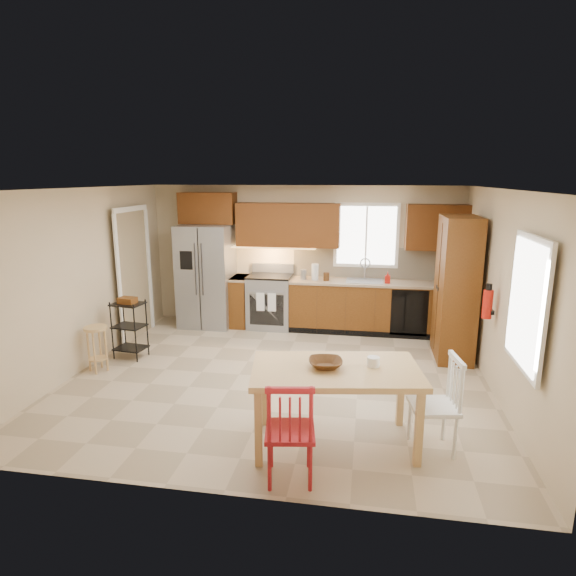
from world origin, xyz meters
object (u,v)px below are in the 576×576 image
(table_jar, at_px, (373,364))
(table_bowl, at_px, (326,368))
(dining_table, at_px, (335,407))
(chair_white, at_px, (433,404))
(chair_red, at_px, (290,429))
(bar_stool, at_px, (97,349))
(refrigerator, at_px, (206,276))
(pantry, at_px, (456,289))
(range_stove, at_px, (270,302))
(utility_cart, at_px, (130,329))
(fire_extinguisher, at_px, (487,304))
(soap_bottle, at_px, (388,278))

(table_jar, bearing_deg, table_bowl, -167.47)
(dining_table, relative_size, chair_white, 1.70)
(chair_red, relative_size, bar_stool, 1.50)
(refrigerator, relative_size, pantry, 0.87)
(chair_white, bearing_deg, table_bowl, 83.58)
(table_jar, height_order, bar_stool, table_jar)
(range_stove, height_order, table_bowl, range_stove)
(refrigerator, xyz_separation_m, table_jar, (2.93, -3.55, -0.07))
(table_jar, bearing_deg, chair_white, -5.09)
(chair_white, height_order, table_bowl, chair_white)
(dining_table, relative_size, chair_red, 1.70)
(dining_table, xyz_separation_m, table_jar, (0.36, 0.10, 0.44))
(refrigerator, distance_m, chair_red, 4.86)
(pantry, relative_size, utility_cart, 2.40)
(bar_stool, bearing_deg, range_stove, 71.59)
(range_stove, xyz_separation_m, chair_white, (2.37, -3.66, 0.02))
(refrigerator, distance_m, table_jar, 4.60)
(chair_red, relative_size, table_jar, 6.54)
(fire_extinguisher, bearing_deg, bar_stool, -176.13)
(range_stove, relative_size, table_bowl, 2.77)
(fire_extinguisher, distance_m, utility_cart, 4.98)
(refrigerator, height_order, chair_white, refrigerator)
(range_stove, xyz_separation_m, dining_table, (1.42, -3.71, -0.06))
(range_stove, bearing_deg, fire_extinguisher, -32.62)
(range_stove, xyz_separation_m, table_bowl, (1.32, -3.71, 0.35))
(dining_table, xyz_separation_m, bar_stool, (-3.37, 1.33, -0.08))
(range_stove, xyz_separation_m, soap_bottle, (2.03, -0.08, 0.54))
(table_bowl, distance_m, table_jar, 0.47)
(dining_table, xyz_separation_m, chair_white, (0.95, 0.05, 0.08))
(fire_extinguisher, bearing_deg, chair_red, -132.18)
(table_bowl, bearing_deg, refrigerator, 124.11)
(range_stove, bearing_deg, soap_bottle, -2.40)
(dining_table, height_order, utility_cart, utility_cart)
(soap_bottle, bearing_deg, table_bowl, -101.06)
(pantry, relative_size, chair_red, 2.18)
(dining_table, distance_m, bar_stool, 3.63)
(chair_red, height_order, utility_cart, chair_red)
(soap_bottle, relative_size, bar_stool, 0.30)
(table_bowl, xyz_separation_m, utility_cart, (-3.08, 1.89, -0.37))
(range_stove, height_order, pantry, pantry)
(pantry, bearing_deg, utility_cart, -170.04)
(fire_extinguisher, height_order, chair_red, fire_extinguisher)
(dining_table, xyz_separation_m, chair_red, (-0.35, -0.65, 0.08))
(chair_red, bearing_deg, utility_cart, 128.92)
(fire_extinguisher, xyz_separation_m, utility_cart, (-4.94, 0.22, -0.66))
(range_stove, relative_size, chair_red, 0.95)
(soap_bottle, relative_size, pantry, 0.09)
(chair_white, relative_size, bar_stool, 1.50)
(fire_extinguisher, height_order, dining_table, fire_extinguisher)
(chair_red, bearing_deg, soap_bottle, 68.25)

